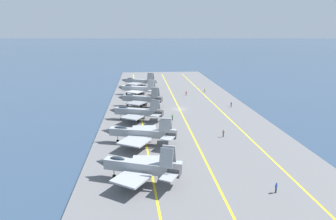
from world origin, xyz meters
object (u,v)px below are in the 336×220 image
(crew_red_vest, at_px, (186,93))
(crew_yellow_vest, at_px, (205,90))
(crew_brown_vest, at_px, (223,133))
(parked_jet_fourth, at_px, (140,99))
(parked_jet_fifth, at_px, (138,89))
(parked_jet_nearest, at_px, (138,166))
(parked_jet_sixth, at_px, (139,81))
(crew_purple_vest, at_px, (231,104))
(parked_jet_third, at_px, (136,112))
(crew_green_vest, at_px, (172,117))
(parked_jet_second, at_px, (140,133))
(crew_blue_vest, at_px, (276,187))

(crew_red_vest, height_order, crew_yellow_vest, crew_yellow_vest)
(crew_brown_vest, bearing_deg, parked_jet_fourth, 31.90)
(parked_jet_fifth, bearing_deg, parked_jet_nearest, -179.53)
(crew_red_vest, relative_size, crew_yellow_vest, 0.94)
(parked_jet_sixth, xyz_separation_m, crew_brown_vest, (-67.03, -20.06, -1.68))
(parked_jet_fifth, distance_m, crew_purple_vest, 37.68)
(parked_jet_third, bearing_deg, parked_jet_nearest, -178.78)
(parked_jet_sixth, xyz_separation_m, crew_purple_vest, (-39.19, -30.31, -1.69))
(crew_brown_vest, height_order, crew_green_vest, crew_brown_vest)
(crew_brown_vest, bearing_deg, parked_jet_nearest, 134.93)
(parked_jet_nearest, xyz_separation_m, crew_brown_vest, (19.75, -19.80, -1.69))
(parked_jet_sixth, height_order, crew_brown_vest, parked_jet_sixth)
(parked_jet_third, height_order, parked_jet_fourth, parked_jet_fourth)
(parked_jet_fifth, distance_m, crew_yellow_vest, 27.47)
(parked_jet_sixth, distance_m, crew_green_vest, 53.30)
(parked_jet_second, height_order, crew_purple_vest, parked_jet_second)
(crew_red_vest, xyz_separation_m, crew_blue_vest, (-73.03, -3.13, 0.04))
(parked_jet_nearest, xyz_separation_m, crew_blue_vest, (-5.65, -21.19, -1.74))
(parked_jet_sixth, bearing_deg, crew_purple_vest, -142.28)
(parked_jet_second, height_order, crew_red_vest, parked_jet_second)
(parked_jet_second, relative_size, crew_purple_vest, 9.68)
(crew_red_vest, xyz_separation_m, crew_green_vest, (-33.03, 8.84, 0.05))
(parked_jet_second, height_order, parked_jet_sixth, parked_jet_sixth)
(parked_jet_second, relative_size, crew_blue_vest, 10.04)
(crew_red_vest, bearing_deg, parked_jet_sixth, 43.37)
(parked_jet_third, relative_size, crew_blue_vest, 9.31)
(parked_jet_third, xyz_separation_m, crew_blue_vest, (-41.10, -21.95, -1.50))
(parked_jet_nearest, distance_m, crew_red_vest, 69.79)
(parked_jet_third, distance_m, parked_jet_sixth, 51.33)
(parked_jet_sixth, bearing_deg, crew_brown_vest, -163.34)
(parked_jet_fifth, height_order, crew_blue_vest, parked_jet_fifth)
(crew_yellow_vest, distance_m, crew_purple_vest, 25.68)
(parked_jet_third, relative_size, crew_brown_vest, 8.88)
(crew_red_vest, distance_m, crew_yellow_vest, 10.27)
(crew_yellow_vest, bearing_deg, crew_blue_vest, 176.04)
(parked_jet_sixth, relative_size, crew_blue_vest, 9.93)
(parked_jet_fourth, height_order, crew_green_vest, parked_jet_fourth)
(crew_purple_vest, bearing_deg, parked_jet_sixth, 37.72)
(crew_brown_vest, bearing_deg, crew_blue_vest, -176.87)
(crew_green_vest, bearing_deg, parked_jet_second, 152.21)
(parked_jet_second, xyz_separation_m, parked_jet_fifth, (52.33, 0.74, 0.02))
(crew_yellow_vest, bearing_deg, parked_jet_sixth, 62.95)
(parked_jet_fourth, distance_m, crew_blue_vest, 60.44)
(parked_jet_sixth, xyz_separation_m, crew_blue_vest, (-92.43, -21.45, -1.72))
(parked_jet_sixth, bearing_deg, crew_yellow_vest, -117.05)
(parked_jet_nearest, xyz_separation_m, parked_jet_third, (35.45, 0.76, -0.24))
(crew_red_vest, xyz_separation_m, crew_brown_vest, (-47.64, -1.74, 0.08))
(parked_jet_nearest, relative_size, crew_green_vest, 8.71)
(parked_jet_third, bearing_deg, crew_green_vest, -96.26)
(parked_jet_third, relative_size, parked_jet_fourth, 1.02)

